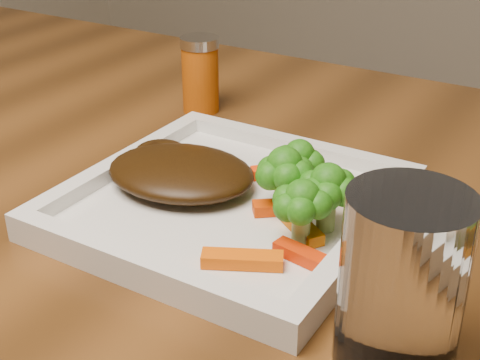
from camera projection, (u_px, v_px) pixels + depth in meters
The scene contains 14 objects.
plate at pixel (230, 208), 0.60m from camera, with size 0.27×0.27×0.01m, color white.
steak at pixel (181, 172), 0.62m from camera, with size 0.14×0.11×0.03m, color black.
broccoli_0 at pixel (299, 160), 0.59m from camera, with size 0.05×0.05×0.07m, color #245E0F, non-canonical shape.
broccoli_1 at pixel (327, 195), 0.54m from camera, with size 0.06×0.06×0.06m, color #2F7012, non-canonical shape.
broccoli_2 at pixel (302, 211), 0.52m from camera, with size 0.05×0.05×0.06m, color #2F5D0F, non-canonical shape.
broccoli_3 at pixel (284, 180), 0.57m from camera, with size 0.06×0.06×0.06m, color #1E7613, non-canonical shape.
carrot_0 at pixel (242, 259), 0.51m from camera, with size 0.06×0.02×0.01m, color #E05403.
carrot_1 at pixel (304, 256), 0.51m from camera, with size 0.05×0.01×0.01m, color red.
carrot_3 at pixel (361, 203), 0.58m from camera, with size 0.05×0.01×0.01m, color #CF5E03.
carrot_4 at pixel (278, 171), 0.64m from camera, with size 0.05×0.01×0.01m, color #FF3604.
carrot_5 at pixel (300, 226), 0.55m from camera, with size 0.05×0.01×0.01m, color #CB6103.
carrot_6 at pixel (286, 207), 0.58m from camera, with size 0.06×0.02×0.01m, color #D43803.
spice_shaker at pixel (200, 75), 0.81m from camera, with size 0.04×0.04×0.09m, color #A74609.
drinking_glass at pixel (402, 283), 0.41m from camera, with size 0.08×0.08×0.12m, color silver.
Camera 1 is at (0.35, -0.59, 1.05)m, focal length 50.00 mm.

